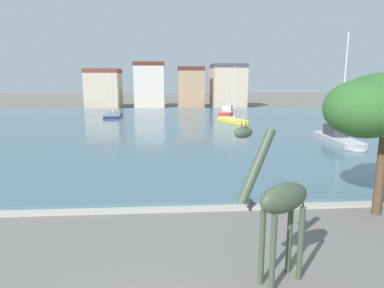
# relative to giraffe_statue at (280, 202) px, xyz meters

# --- Properties ---
(harbor_water) EXTENTS (78.05, 52.44, 0.28)m
(harbor_water) POSITION_rel_giraffe_statue_xyz_m (-3.62, 32.04, -2.30)
(harbor_water) COLOR #476675
(harbor_water) RESTS_ON ground
(quay_edge_coping) EXTENTS (78.05, 0.50, 0.12)m
(quay_edge_coping) POSITION_rel_giraffe_statue_xyz_m (-3.62, 5.57, -2.38)
(quay_edge_coping) COLOR #ADA89E
(quay_edge_coping) RESTS_ON ground
(giraffe_statue) EXTENTS (2.57, 1.67, 4.78)m
(giraffe_statue) POSITION_rel_giraffe_statue_xyz_m (0.00, 0.00, 0.00)
(giraffe_statue) COLOR #3D4C38
(giraffe_statue) RESTS_ON ground
(sailboat_navy) EXTENTS (3.28, 9.68, 6.40)m
(sailboat_navy) POSITION_rel_giraffe_statue_xyz_m (-11.82, 44.27, -2.07)
(sailboat_navy) COLOR navy
(sailboat_navy) RESTS_ON ground
(sailboat_grey) EXTENTS (2.32, 8.20, 9.65)m
(sailboat_grey) POSITION_rel_giraffe_statue_xyz_m (11.98, 19.43, -1.86)
(sailboat_grey) COLOR #939399
(sailboat_grey) RESTS_ON ground
(sailboat_yellow) EXTENTS (3.50, 6.41, 7.46)m
(sailboat_yellow) POSITION_rel_giraffe_statue_xyz_m (5.56, 34.45, -2.03)
(sailboat_yellow) COLOR gold
(sailboat_yellow) RESTS_ON ground
(sailboat_red) EXTENTS (3.84, 6.39, 5.87)m
(sailboat_red) POSITION_rel_giraffe_statue_xyz_m (6.62, 46.61, -1.94)
(sailboat_red) COLOR red
(sailboat_red) RESTS_ON ground
(mooring_bollard) EXTENTS (0.24, 0.24, 0.50)m
(mooring_bollard) POSITION_rel_giraffe_statue_xyz_m (0.54, 5.42, -2.19)
(mooring_bollard) COLOR #232326
(mooring_bollard) RESTS_ON ground
(townhouse_tall_gabled) EXTENTS (6.87, 7.54, 8.03)m
(townhouse_tall_gabled) POSITION_rel_giraffe_statue_xyz_m (-16.57, 62.86, 1.59)
(townhouse_tall_gabled) COLOR #C6B293
(townhouse_tall_gabled) RESTS_ON ground
(townhouse_wide_warehouse) EXTENTS (6.40, 5.44, 9.52)m
(townhouse_wide_warehouse) POSITION_rel_giraffe_statue_xyz_m (-7.12, 64.10, 2.33)
(townhouse_wide_warehouse) COLOR beige
(townhouse_wide_warehouse) RESTS_ON ground
(townhouse_corner_house) EXTENTS (5.41, 5.34, 8.48)m
(townhouse_corner_house) POSITION_rel_giraffe_statue_xyz_m (1.60, 62.01, 1.81)
(townhouse_corner_house) COLOR tan
(townhouse_corner_house) RESTS_ON ground
(townhouse_narrow_midrow) EXTENTS (7.06, 8.04, 9.13)m
(townhouse_narrow_midrow) POSITION_rel_giraffe_statue_xyz_m (9.69, 63.33, 2.14)
(townhouse_narrow_midrow) COLOR #C6B293
(townhouse_narrow_midrow) RESTS_ON ground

